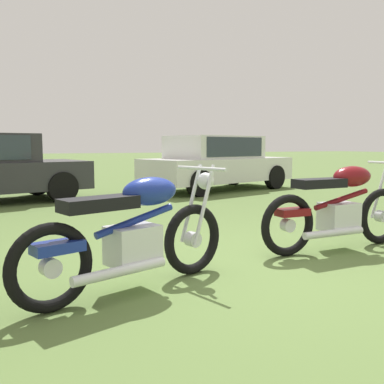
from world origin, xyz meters
The scene contains 4 objects.
ground_plane centered at (0.00, 0.00, 0.00)m, with size 120.00×120.00×0.00m, color #567038.
motorcycle_blue centered at (-1.27, -0.12, 0.48)m, with size 1.96×0.90×1.02m.
motorcycle_maroon centered at (1.27, 0.21, 0.48)m, with size 2.07×0.64×1.02m.
car_white centered at (3.05, 6.48, 0.80)m, with size 4.48×2.76×1.43m.
Camera 1 is at (-2.26, -3.38, 1.19)m, focal length 39.37 mm.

